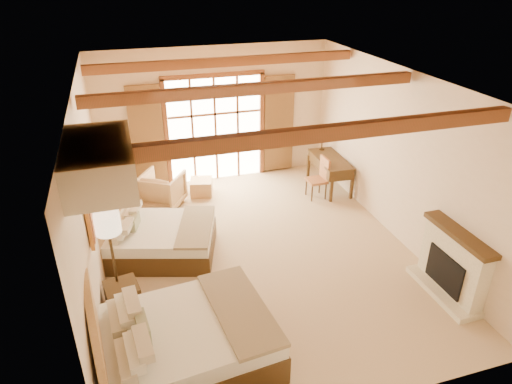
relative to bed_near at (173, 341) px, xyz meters
name	(u,v)px	position (x,y,z in m)	size (l,w,h in m)	color
floor	(258,252)	(1.86, 2.22, -0.45)	(7.00, 7.00, 0.00)	tan
wall_back	(214,115)	(1.86, 5.72, 1.15)	(5.50, 5.50, 0.00)	beige
wall_left	(89,196)	(-0.89, 2.22, 1.15)	(7.00, 7.00, 0.00)	beige
wall_right	(399,156)	(4.61, 2.22, 1.15)	(7.00, 7.00, 0.00)	beige
ceiling	(259,81)	(1.86, 2.22, 2.75)	(7.00, 7.00, 0.00)	#B27032
ceiling_beams	(259,88)	(1.86, 2.22, 2.63)	(5.39, 4.60, 0.18)	brown
french_doors	(216,130)	(1.86, 5.66, 0.80)	(3.95, 0.08, 2.60)	white
fireplace	(451,267)	(4.45, 0.22, 0.06)	(0.46, 1.40, 1.16)	#F3E6C1
painting	(90,210)	(-0.85, 1.47, 1.30)	(0.06, 0.95, 0.75)	#C37C34
canopy_valance	(99,162)	(-0.54, 0.22, 2.50)	(0.70, 1.40, 0.45)	beige
bed_near	(173,341)	(0.00, 0.00, 0.00)	(2.41, 1.91, 1.48)	#422A10
bed_far	(153,237)	(0.00, 2.71, -0.07)	(2.30, 1.93, 1.25)	#422A10
nightstand	(124,300)	(-0.59, 1.21, -0.16)	(0.47, 0.47, 0.57)	#422A10
floor_lamp	(108,229)	(-0.64, 1.33, 1.02)	(0.37, 0.37, 1.73)	#382916
armchair	(162,190)	(0.39, 4.59, -0.06)	(0.83, 0.86, 0.78)	tan
ottoman	(201,187)	(1.31, 4.90, -0.27)	(0.49, 0.49, 0.36)	tan
desk	(329,172)	(4.27, 4.32, -0.04)	(0.69, 1.44, 0.76)	#422A10
desk_chair	(317,185)	(3.81, 3.97, -0.15)	(0.43, 0.43, 0.95)	#A66438
desk_lamp	(322,136)	(4.31, 4.91, 0.65)	(0.22, 0.22, 0.44)	#382916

